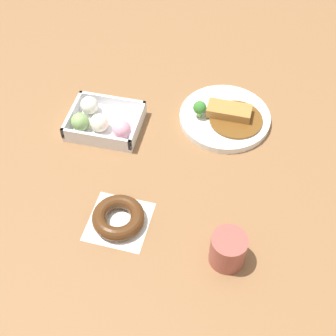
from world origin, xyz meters
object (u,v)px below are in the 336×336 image
(donut_box, at_px, (102,122))
(chocolate_ring_donut, at_px, (118,218))
(coffee_mug, at_px, (228,249))
(curry_plate, at_px, (225,117))

(donut_box, xyz_separation_m, chocolate_ring_donut, (0.12, -0.27, -0.01))
(coffee_mug, bearing_deg, donut_box, 140.71)
(curry_plate, bearing_deg, chocolate_ring_donut, -116.42)
(chocolate_ring_donut, bearing_deg, curry_plate, 63.58)
(donut_box, distance_m, chocolate_ring_donut, 0.29)
(chocolate_ring_donut, xyz_separation_m, coffee_mug, (0.24, -0.04, 0.02))
(curry_plate, xyz_separation_m, donut_box, (-0.30, -0.10, 0.01))
(chocolate_ring_donut, bearing_deg, donut_box, 115.06)
(coffee_mug, bearing_deg, curry_plate, 99.16)
(curry_plate, relative_size, chocolate_ring_donut, 1.74)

